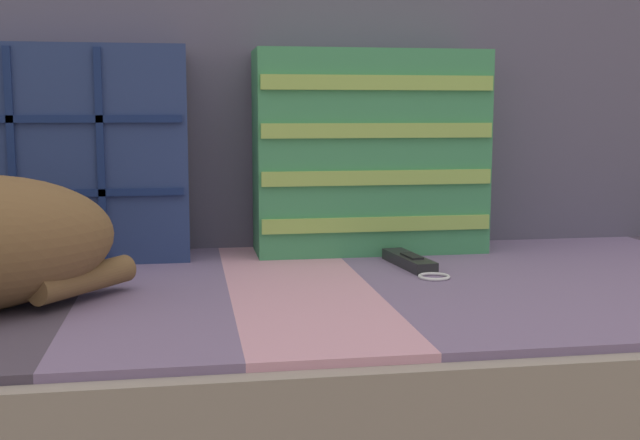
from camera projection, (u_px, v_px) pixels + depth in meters
name	position (u px, v px, depth m)	size (l,w,h in m)	color
couch	(360.00, 415.00, 1.26)	(1.75, 0.87, 0.44)	gray
sofa_backrest	(321.00, 119.00, 1.56)	(1.72, 0.14, 0.47)	#514C60
throw_pillow_quilted	(63.00, 154.00, 1.35)	(0.42, 0.14, 0.36)	navy
throw_pillow_striped	(370.00, 152.00, 1.44)	(0.41, 0.14, 0.36)	#3D8956
game_remote_far	(411.00, 262.00, 1.31)	(0.07, 0.20, 0.02)	black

